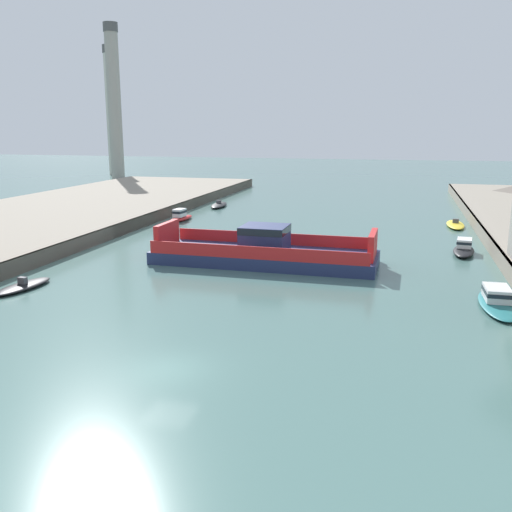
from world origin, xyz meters
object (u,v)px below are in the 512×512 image
at_px(chain_ferry, 265,252).
at_px(moored_boat_far_right, 455,225).
at_px(moored_boat_near_right, 464,248).
at_px(smokestack_distant_a, 112,107).
at_px(moored_boat_mid_left, 181,216).
at_px(moored_boat_far_left, 497,300).
at_px(moored_boat_mid_right, 23,286).
at_px(smokestack_distant_b, 114,99).
at_px(moored_boat_near_left, 219,205).

distance_m(chain_ferry, moored_boat_far_right, 30.90).
distance_m(moored_boat_near_right, smokestack_distant_a, 112.43).
xyz_separation_m(moored_boat_mid_left, moored_boat_far_right, (34.70, 4.49, -0.36)).
bearing_deg(moored_boat_far_right, smokestack_distant_a, 142.10).
distance_m(moored_boat_far_left, smokestack_distant_a, 125.29).
height_order(chain_ferry, moored_boat_mid_right, chain_ferry).
distance_m(smokestack_distant_a, smokestack_distant_b, 17.25).
bearing_deg(moored_boat_near_right, moored_boat_near_left, 142.48).
xyz_separation_m(smokestack_distant_a, smokestack_distant_b, (8.61, -14.89, 1.24)).
distance_m(moored_boat_near_right, moored_boat_far_left, 17.09).
relative_size(moored_boat_near_left, moored_boat_mid_right, 1.24).
bearing_deg(moored_boat_near_left, moored_boat_mid_right, -90.15).
bearing_deg(chain_ferry, moored_boat_near_right, 26.06).
xyz_separation_m(chain_ferry, moored_boat_near_right, (17.85, 8.73, -0.54)).
relative_size(smokestack_distant_a, smokestack_distant_b, 0.93).
relative_size(moored_boat_mid_left, smokestack_distant_a, 0.17).
bearing_deg(moored_boat_near_right, moored_boat_far_right, 88.23).
bearing_deg(moored_boat_far_left, moored_boat_near_left, 128.57).
bearing_deg(chain_ferry, moored_boat_near_left, 114.47).
relative_size(moored_boat_near_right, moored_boat_far_left, 0.84).
xyz_separation_m(chain_ferry, smokestack_distant_b, (-52.68, 71.95, 17.29)).
xyz_separation_m(chain_ferry, smokestack_distant_a, (-61.29, 86.84, 16.05)).
relative_size(moored_boat_mid_right, smokestack_distant_a, 0.17).
relative_size(moored_boat_far_right, smokestack_distant_b, 0.20).
relative_size(chain_ferry, moored_boat_far_right, 2.89).
height_order(moored_boat_mid_right, moored_boat_far_left, moored_boat_far_left).
relative_size(moored_boat_far_right, smokestack_distant_a, 0.22).
bearing_deg(smokestack_distant_a, moored_boat_near_left, -48.95).
bearing_deg(moored_boat_far_right, chain_ferry, -126.44).
bearing_deg(moored_boat_far_right, moored_boat_near_left, 164.19).
bearing_deg(moored_boat_near_left, smokestack_distant_b, 134.63).
height_order(moored_boat_near_left, smokestack_distant_a, smokestack_distant_a).
bearing_deg(moored_boat_far_left, chain_ferry, 155.67).
distance_m(moored_boat_near_left, moored_boat_far_right, 35.39).
xyz_separation_m(chain_ferry, moored_boat_mid_left, (-16.35, 20.36, -0.46)).
height_order(moored_boat_mid_left, smokestack_distant_b, smokestack_distant_b).
height_order(chain_ferry, moored_boat_far_left, chain_ferry).
distance_m(moored_boat_mid_left, moored_boat_mid_right, 33.17).
height_order(moored_boat_near_left, moored_boat_far_right, moored_boat_near_left).
xyz_separation_m(moored_boat_mid_left, smokestack_distant_a, (-44.94, 66.49, 16.52)).
height_order(moored_boat_near_right, smokestack_distant_a, smokestack_distant_a).
bearing_deg(moored_boat_near_left, moored_boat_near_right, -37.52).
xyz_separation_m(chain_ferry, moored_boat_far_left, (18.46, -8.35, -0.57)).
bearing_deg(moored_boat_mid_right, smokestack_distant_a, 114.53).
relative_size(moored_boat_mid_left, moored_boat_far_right, 0.80).
height_order(moored_boat_near_left, moored_boat_mid_right, moored_boat_near_left).
distance_m(chain_ferry, smokestack_distant_a, 107.50).
bearing_deg(smokestack_distant_a, smokestack_distant_b, -59.95).
relative_size(moored_boat_mid_right, moored_boat_far_right, 0.80).
xyz_separation_m(moored_boat_near_right, smokestack_distant_a, (-79.14, 78.11, 16.59)).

